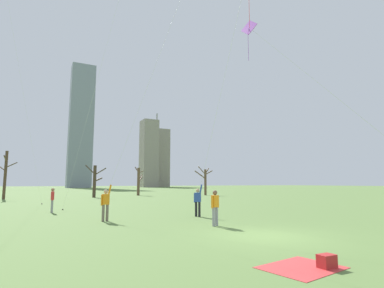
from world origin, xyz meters
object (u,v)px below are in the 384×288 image
(bare_tree_center, at_px, (139,181))
(bare_tree_far_right_edge, at_px, (205,180))
(bystander_watching_nearby, at_px, (52,199))
(picnic_spot, at_px, (316,264))
(bare_tree_right_of_center, at_px, (5,174))
(kite_flyer_foreground_right_red, at_px, (207,157))
(kite_flyer_foreground_left_teal, at_px, (118,169))
(bare_tree_rightmost, at_px, (95,180))
(bystander_strolling_midfield, at_px, (215,206))

(bare_tree_center, xyz_separation_m, bare_tree_far_right_edge, (9.78, -4.25, 0.14))
(bystander_watching_nearby, distance_m, picnic_spot, 18.05)
(bare_tree_right_of_center, distance_m, bare_tree_far_right_edge, 27.87)
(bare_tree_center, bearing_deg, bystander_watching_nearby, -118.71)
(bystander_watching_nearby, bearing_deg, bare_tree_center, 61.29)
(bare_tree_center, bearing_deg, bare_tree_right_of_center, -168.28)
(kite_flyer_foreground_right_red, height_order, kite_flyer_foreground_left_teal, kite_flyer_foreground_left_teal)
(bystander_watching_nearby, relative_size, bare_tree_rightmost, 0.36)
(picnic_spot, height_order, bare_tree_center, bare_tree_center)
(kite_flyer_foreground_right_red, xyz_separation_m, kite_flyer_foreground_left_teal, (-4.86, 1.14, -0.75))
(bystander_watching_nearby, xyz_separation_m, bare_tree_far_right_edge, (23.53, 20.86, 1.57))
(bystander_watching_nearby, distance_m, bare_tree_center, 28.67)
(kite_flyer_foreground_right_red, distance_m, picnic_spot, 10.99)
(kite_flyer_foreground_left_teal, bearing_deg, bystander_strolling_midfield, -49.66)
(kite_flyer_foreground_right_red, distance_m, bare_tree_right_of_center, 31.12)
(bystander_watching_nearby, relative_size, bare_tree_far_right_edge, 0.35)
(picnic_spot, distance_m, bare_tree_center, 43.51)
(picnic_spot, bearing_deg, bystander_strolling_midfield, 77.38)
(kite_flyer_foreground_right_red, bearing_deg, picnic_spot, -106.20)
(bystander_watching_nearby, bearing_deg, kite_flyer_foreground_left_teal, -65.60)
(bare_tree_right_of_center, bearing_deg, bare_tree_rightmost, -1.97)
(bare_tree_rightmost, bearing_deg, bare_tree_far_right_edge, -0.44)
(bystander_strolling_midfield, xyz_separation_m, bare_tree_rightmost, (-0.08, 31.35, 1.40))
(bare_tree_rightmost, bearing_deg, kite_flyer_foreground_left_teal, -97.21)
(kite_flyer_foreground_right_red, bearing_deg, bare_tree_far_right_edge, 60.67)
(bare_tree_center, relative_size, bare_tree_far_right_edge, 0.98)
(bare_tree_rightmost, xyz_separation_m, bare_tree_far_right_edge, (17.27, -0.13, 0.17))
(kite_flyer_foreground_left_teal, relative_size, bystander_strolling_midfield, 9.55)
(kite_flyer_foreground_left_teal, height_order, picnic_spot, kite_flyer_foreground_left_teal)
(bare_tree_right_of_center, xyz_separation_m, bare_tree_far_right_edge, (27.86, -0.50, -0.63))
(bystander_watching_nearby, bearing_deg, kite_flyer_foreground_right_red, -43.73)
(bystander_watching_nearby, height_order, bare_tree_rightmost, bare_tree_rightmost)
(bystander_strolling_midfield, distance_m, bare_tree_center, 36.27)
(kite_flyer_foreground_right_red, xyz_separation_m, bare_tree_rightmost, (-1.42, 28.35, -1.16))
(bystander_strolling_midfield, relative_size, bare_tree_rightmost, 0.36)
(kite_flyer_foreground_right_red, xyz_separation_m, bystander_watching_nearby, (-7.68, 7.35, -2.56))
(kite_flyer_foreground_left_teal, bearing_deg, bare_tree_right_of_center, 104.53)
(bystander_watching_nearby, relative_size, bare_tree_center, 0.35)
(kite_flyer_foreground_left_teal, distance_m, bare_tree_rightmost, 27.43)
(bare_tree_rightmost, bearing_deg, bystander_watching_nearby, -106.61)
(bystander_strolling_midfield, relative_size, picnic_spot, 0.80)
(bystander_strolling_midfield, relative_size, bare_tree_center, 0.35)
(bare_tree_rightmost, xyz_separation_m, bare_tree_right_of_center, (-10.59, 0.36, 0.80))
(picnic_spot, xyz_separation_m, bare_tree_right_of_center, (-9.09, 38.76, 3.01))
(bystander_strolling_midfield, distance_m, bare_tree_rightmost, 31.39)
(bare_tree_rightmost, bearing_deg, picnic_spot, -92.24)
(kite_flyer_foreground_right_red, height_order, bare_tree_rightmost, kite_flyer_foreground_right_red)
(bystander_watching_nearby, height_order, bare_tree_right_of_center, bare_tree_right_of_center)
(kite_flyer_foreground_left_teal, relative_size, bare_tree_far_right_edge, 3.31)
(picnic_spot, distance_m, bare_tree_right_of_center, 39.92)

